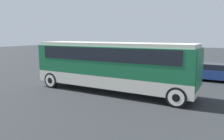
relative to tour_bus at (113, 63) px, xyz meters
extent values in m
plane|color=#26282B|center=(-0.10, 0.00, -1.90)|extent=(120.00, 120.00, 0.00)
cube|color=silver|center=(-0.10, 0.00, -1.08)|extent=(10.44, 2.44, 0.75)
cube|color=#19663D|center=(-0.10, 0.00, 0.17)|extent=(10.44, 2.44, 1.75)
cube|color=black|center=(-0.10, 0.00, 0.60)|extent=(9.19, 2.48, 0.79)
cube|color=beige|center=(-0.10, 0.00, 1.15)|extent=(10.24, 2.24, 0.22)
cube|color=#19663D|center=(4.98, 0.00, -0.08)|extent=(0.36, 2.34, 2.00)
cylinder|color=black|center=(4.28, -1.11, -1.38)|extent=(1.06, 0.28, 1.06)
cylinder|color=silver|center=(4.28, -1.11, -1.38)|extent=(0.83, 0.30, 0.83)
cylinder|color=black|center=(4.28, -1.11, -1.38)|extent=(0.40, 0.32, 0.40)
cylinder|color=black|center=(4.28, 1.11, -1.38)|extent=(1.06, 0.28, 1.06)
cylinder|color=silver|center=(4.28, 1.11, -1.38)|extent=(0.83, 0.30, 0.83)
cylinder|color=black|center=(4.28, 1.11, -1.38)|extent=(0.40, 0.32, 0.40)
cylinder|color=black|center=(-4.31, -1.11, -1.38)|extent=(1.06, 0.28, 1.06)
cylinder|color=silver|center=(-4.31, -1.11, -1.38)|extent=(0.83, 0.30, 0.83)
cylinder|color=black|center=(-4.31, -1.11, -1.38)|extent=(0.40, 0.32, 0.40)
cylinder|color=black|center=(-4.31, 1.11, -1.38)|extent=(1.06, 0.28, 1.06)
cylinder|color=silver|center=(-4.31, 1.11, -1.38)|extent=(0.83, 0.30, 0.83)
cylinder|color=black|center=(-4.31, 1.11, -1.38)|extent=(0.40, 0.32, 0.40)
cube|color=#2D5638|center=(-4.92, 5.48, -1.35)|extent=(4.14, 1.90, 0.59)
cube|color=black|center=(-5.09, 5.48, -0.81)|extent=(2.15, 1.71, 0.48)
cylinder|color=black|center=(-3.35, 4.62, -1.55)|extent=(0.70, 0.22, 0.70)
cylinder|color=black|center=(-3.35, 4.62, -1.55)|extent=(0.27, 0.26, 0.27)
cylinder|color=black|center=(-3.35, 6.34, -1.55)|extent=(0.70, 0.22, 0.70)
cylinder|color=black|center=(-3.35, 6.34, -1.55)|extent=(0.27, 0.26, 0.27)
cylinder|color=black|center=(-6.50, 4.62, -1.55)|extent=(0.70, 0.22, 0.70)
cylinder|color=black|center=(-6.50, 4.62, -1.55)|extent=(0.27, 0.26, 0.27)
cylinder|color=black|center=(-6.50, 6.34, -1.55)|extent=(0.70, 0.22, 0.70)
cylinder|color=black|center=(-6.50, 6.34, -1.55)|extent=(0.27, 0.26, 0.27)
cube|color=navy|center=(5.64, 7.03, -1.32)|extent=(4.55, 1.80, 0.70)
cube|color=black|center=(5.46, 7.03, -0.74)|extent=(2.36, 1.62, 0.46)
cylinder|color=black|center=(3.81, 6.22, -1.59)|extent=(0.63, 0.22, 0.63)
cylinder|color=black|center=(3.81, 6.22, -1.59)|extent=(0.24, 0.26, 0.24)
cylinder|color=black|center=(3.81, 7.84, -1.59)|extent=(0.63, 0.22, 0.63)
cylinder|color=black|center=(3.81, 7.84, -1.59)|extent=(0.24, 0.26, 0.24)
camera|label=1|loc=(6.69, -11.95, 1.69)|focal=35.00mm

